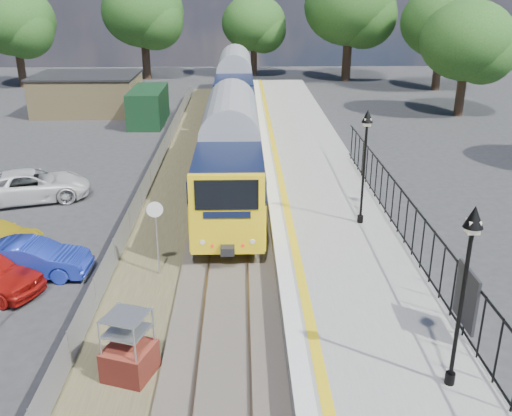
{
  "coord_description": "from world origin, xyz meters",
  "views": [
    {
      "loc": [
        0.56,
        -15.12,
        9.86
      ],
      "look_at": [
        1.06,
        4.89,
        2.0
      ],
      "focal_mm": 40.0,
      "sensor_mm": 36.0,
      "label": 1
    }
  ],
  "objects_px": {
    "train": "(234,102)",
    "brick_plinth": "(128,347)",
    "speed_sign": "(156,226)",
    "victorian_lamp_south": "(468,257)",
    "car_blue": "(32,259)",
    "victorian_lamp_north": "(366,141)",
    "car_white": "(31,186)"
  },
  "relations": [
    {
      "from": "train",
      "to": "speed_sign",
      "type": "distance_m",
      "value": 20.79
    },
    {
      "from": "train",
      "to": "brick_plinth",
      "type": "bearing_deg",
      "value": -95.41
    },
    {
      "from": "victorian_lamp_south",
      "to": "car_blue",
      "type": "height_order",
      "value": "victorian_lamp_south"
    },
    {
      "from": "victorian_lamp_south",
      "to": "car_blue",
      "type": "distance_m",
      "value": 15.05
    },
    {
      "from": "brick_plinth",
      "to": "victorian_lamp_south",
      "type": "bearing_deg",
      "value": -11.56
    },
    {
      "from": "train",
      "to": "car_blue",
      "type": "height_order",
      "value": "train"
    },
    {
      "from": "victorian_lamp_south",
      "to": "speed_sign",
      "type": "xyz_separation_m",
      "value": [
        -8.0,
        7.37,
        -2.34
      ]
    },
    {
      "from": "train",
      "to": "car_white",
      "type": "bearing_deg",
      "value": -127.29
    },
    {
      "from": "victorian_lamp_south",
      "to": "car_white",
      "type": "distance_m",
      "value": 21.84
    },
    {
      "from": "speed_sign",
      "to": "car_white",
      "type": "xyz_separation_m",
      "value": [
        -7.19,
        7.91,
        -1.2
      ]
    },
    {
      "from": "brick_plinth",
      "to": "train",
      "type": "bearing_deg",
      "value": 84.59
    },
    {
      "from": "victorian_lamp_south",
      "to": "victorian_lamp_north",
      "type": "xyz_separation_m",
      "value": [
        -0.2,
        10.0,
        0.0
      ]
    },
    {
      "from": "victorian_lamp_north",
      "to": "car_white",
      "type": "xyz_separation_m",
      "value": [
        -14.99,
        5.28,
        -3.54
      ]
    },
    {
      "from": "train",
      "to": "car_white",
      "type": "height_order",
      "value": "train"
    },
    {
      "from": "train",
      "to": "brick_plinth",
      "type": "height_order",
      "value": "train"
    },
    {
      "from": "victorian_lamp_north",
      "to": "brick_plinth",
      "type": "relative_size",
      "value": 2.39
    },
    {
      "from": "brick_plinth",
      "to": "car_blue",
      "type": "distance_m",
      "value": 7.4
    },
    {
      "from": "victorian_lamp_south",
      "to": "train",
      "type": "relative_size",
      "value": 0.11
    },
    {
      "from": "victorian_lamp_south",
      "to": "train",
      "type": "bearing_deg",
      "value": 101.11
    },
    {
      "from": "victorian_lamp_north",
      "to": "car_white",
      "type": "relative_size",
      "value": 0.84
    },
    {
      "from": "train",
      "to": "speed_sign",
      "type": "bearing_deg",
      "value": -96.91
    },
    {
      "from": "victorian_lamp_south",
      "to": "train",
      "type": "xyz_separation_m",
      "value": [
        -5.5,
        28.01,
        -1.96
      ]
    },
    {
      "from": "car_blue",
      "to": "car_white",
      "type": "distance_m",
      "value": 8.25
    },
    {
      "from": "car_blue",
      "to": "victorian_lamp_north",
      "type": "bearing_deg",
      "value": -76.18
    },
    {
      "from": "train",
      "to": "car_blue",
      "type": "relative_size",
      "value": 9.96
    },
    {
      "from": "victorian_lamp_north",
      "to": "speed_sign",
      "type": "distance_m",
      "value": 8.56
    },
    {
      "from": "train",
      "to": "brick_plinth",
      "type": "distance_m",
      "value": 26.53
    },
    {
      "from": "car_white",
      "to": "victorian_lamp_north",
      "type": "bearing_deg",
      "value": -125.86
    },
    {
      "from": "victorian_lamp_south",
      "to": "speed_sign",
      "type": "relative_size",
      "value": 1.6
    },
    {
      "from": "train",
      "to": "car_blue",
      "type": "distance_m",
      "value": 21.78
    },
    {
      "from": "brick_plinth",
      "to": "car_blue",
      "type": "height_order",
      "value": "brick_plinth"
    },
    {
      "from": "victorian_lamp_south",
      "to": "brick_plinth",
      "type": "bearing_deg",
      "value": 168.44
    }
  ]
}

